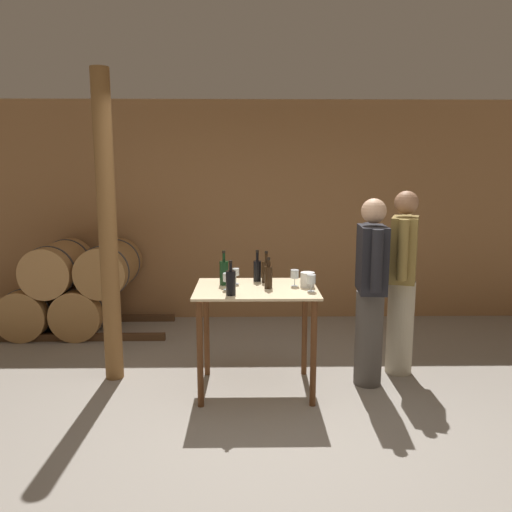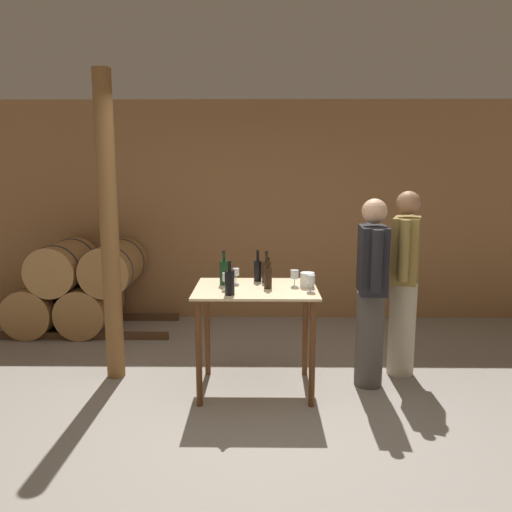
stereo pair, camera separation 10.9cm
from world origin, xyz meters
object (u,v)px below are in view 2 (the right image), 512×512
at_px(wine_glass_near_center, 236,273).
at_px(person_host, 371,289).
at_px(wine_bottle_left, 230,282).
at_px(ice_bucket, 307,280).
at_px(wine_bottle_center, 258,270).
at_px(wine_glass_far_side, 311,280).
at_px(person_visitor_with_scarf, 404,280).
at_px(wine_glass_near_right, 295,275).
at_px(wooden_post, 109,230).
at_px(wine_glass_near_left, 226,278).
at_px(wine_bottle_far_left, 224,272).
at_px(wine_bottle_right, 266,271).
at_px(wine_bottle_far_right, 268,276).

distance_m(wine_glass_near_center, person_host, 1.17).
height_order(wine_bottle_left, ice_bucket, wine_bottle_left).
distance_m(wine_bottle_center, wine_glass_far_side, 0.57).
bearing_deg(person_host, person_visitor_with_scarf, 35.26).
xyz_separation_m(wine_glass_near_center, wine_glass_near_right, (0.50, -0.08, 0.00)).
distance_m(wooden_post, wine_bottle_center, 1.34).
bearing_deg(wine_glass_near_left, wine_bottle_left, -76.42).
height_order(wine_bottle_far_left, wine_bottle_right, wine_bottle_far_left).
xyz_separation_m(wine_bottle_left, person_host, (1.19, 0.35, -0.14)).
height_order(wine_glass_near_left, person_visitor_with_scarf, person_visitor_with_scarf).
relative_size(wooden_post, person_host, 1.65).
bearing_deg(person_visitor_with_scarf, wine_glass_near_right, -163.67).
height_order(wine_bottle_left, person_visitor_with_scarf, person_visitor_with_scarf).
bearing_deg(wine_glass_near_right, wine_glass_near_center, 170.35).
distance_m(wine_bottle_left, wine_glass_near_center, 0.38).
height_order(wine_bottle_left, wine_glass_near_left, wine_bottle_left).
distance_m(wine_bottle_right, wine_bottle_far_right, 0.22).
bearing_deg(person_host, ice_bucket, -171.36).
relative_size(wine_bottle_left, wine_bottle_right, 0.99).
distance_m(wine_bottle_center, wine_glass_near_center, 0.21).
distance_m(wine_bottle_far_left, wine_bottle_right, 0.37).
xyz_separation_m(wine_bottle_far_right, wine_glass_near_left, (-0.34, -0.05, -0.00)).
xyz_separation_m(wooden_post, ice_bucket, (1.71, -0.25, -0.39)).
distance_m(wine_glass_near_left, ice_bucket, 0.68).
relative_size(wine_bottle_left, person_host, 0.17).
relative_size(wine_bottle_far_left, wine_glass_near_center, 2.17).
bearing_deg(wine_bottle_far_right, wine_bottle_far_left, 159.98).
height_order(wine_glass_near_left, ice_bucket, wine_glass_near_left).
xyz_separation_m(wine_bottle_center, wine_bottle_far_right, (0.09, -0.27, -0.00)).
bearing_deg(wine_bottle_far_left, wooden_post, 170.99).
xyz_separation_m(wine_bottle_far_left, person_host, (1.26, -0.00, -0.15)).
bearing_deg(wine_bottle_far_left, person_visitor_with_scarf, 8.62).
height_order(wooden_post, wine_bottle_far_left, wooden_post).
distance_m(wine_bottle_far_left, wine_glass_near_left, 0.18).
distance_m(wine_bottle_left, wine_glass_far_side, 0.65).
xyz_separation_m(wine_bottle_center, person_host, (0.97, -0.14, -0.14)).
relative_size(wine_bottle_far_left, wine_bottle_left, 1.08).
relative_size(wine_bottle_far_left, wine_glass_near_right, 2.12).
distance_m(wooden_post, wine_bottle_far_left, 1.08).
height_order(wine_glass_near_left, person_host, person_host).
xyz_separation_m(wine_bottle_center, person_visitor_with_scarf, (1.32, 0.10, -0.11)).
height_order(wine_glass_near_right, person_host, person_host).
distance_m(wine_bottle_center, ice_bucket, 0.48).
bearing_deg(wine_glass_near_left, person_visitor_with_scarf, 15.08).
bearing_deg(wine_bottle_left, wine_bottle_right, 56.18).
bearing_deg(wine_glass_near_center, wine_glass_far_side, -24.22).
relative_size(wine_bottle_far_right, wine_glass_near_left, 1.85).
distance_m(wine_bottle_far_left, person_visitor_with_scarf, 1.63).
distance_m(wine_bottle_right, wine_glass_near_right, 0.27).
bearing_deg(wine_glass_near_right, wine_glass_near_left, -167.16).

